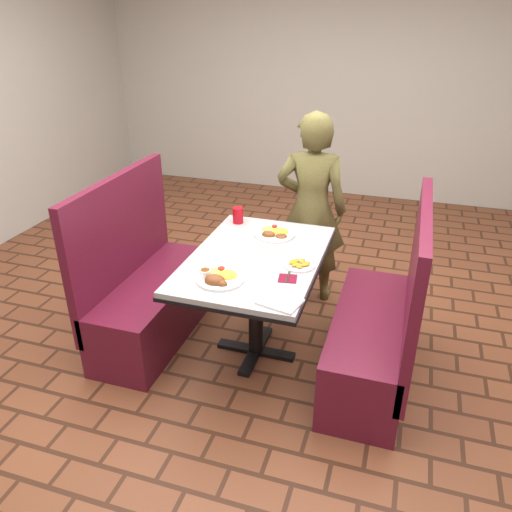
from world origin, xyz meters
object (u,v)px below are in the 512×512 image
(plantain_plate, at_px, (299,264))
(diner_person, at_px, (311,210))
(booth_bench_right, at_px, (378,333))
(far_dinner_plate, at_px, (275,232))
(red_tumbler, at_px, (238,215))
(booth_bench_left, at_px, (149,294))
(near_dinner_plate, at_px, (219,276))
(dining_table, at_px, (256,269))

(plantain_plate, bearing_deg, diner_person, 97.51)
(booth_bench_right, xyz_separation_m, far_dinner_plate, (-0.77, 0.35, 0.45))
(plantain_plate, bearing_deg, booth_bench_right, 5.43)
(plantain_plate, distance_m, red_tumbler, 0.78)
(diner_person, distance_m, far_dinner_plate, 0.56)
(booth_bench_left, height_order, far_dinner_plate, booth_bench_left)
(diner_person, xyz_separation_m, near_dinner_plate, (-0.27, -1.25, 0.03))
(diner_person, distance_m, near_dinner_plate, 1.28)
(far_dinner_plate, bearing_deg, booth_bench_right, -24.12)
(diner_person, height_order, plantain_plate, diner_person)
(diner_person, relative_size, far_dinner_plate, 5.45)
(dining_table, height_order, near_dinner_plate, near_dinner_plate)
(booth_bench_right, relative_size, far_dinner_plate, 4.34)
(booth_bench_left, bearing_deg, plantain_plate, -2.55)
(far_dinner_plate, bearing_deg, near_dinner_plate, -100.81)
(booth_bench_right, bearing_deg, diner_person, 125.55)
(booth_bench_right, distance_m, far_dinner_plate, 0.96)
(booth_bench_left, height_order, near_dinner_plate, booth_bench_left)
(far_dinner_plate, distance_m, plantain_plate, 0.47)
(near_dinner_plate, height_order, far_dinner_plate, near_dinner_plate)
(dining_table, height_order, diner_person, diner_person)
(dining_table, height_order, booth_bench_left, booth_bench_left)
(near_dinner_plate, distance_m, plantain_plate, 0.51)
(dining_table, bearing_deg, booth_bench_right, 0.00)
(booth_bench_left, height_order, diner_person, diner_person)
(dining_table, xyz_separation_m, plantain_plate, (0.29, -0.05, 0.11))
(plantain_plate, relative_size, red_tumbler, 1.69)
(dining_table, bearing_deg, booth_bench_left, 180.00)
(booth_bench_right, bearing_deg, plantain_plate, -174.57)
(booth_bench_left, xyz_separation_m, red_tumbler, (0.51, 0.48, 0.48))
(diner_person, xyz_separation_m, far_dinner_plate, (-0.14, -0.54, 0.02))
(red_tumbler, bearing_deg, plantain_plate, -42.36)
(booth_bench_left, relative_size, booth_bench_right, 1.00)
(booth_bench_left, distance_m, booth_bench_right, 1.60)
(booth_bench_left, distance_m, near_dinner_plate, 0.90)
(far_dinner_plate, xyz_separation_m, red_tumbler, (-0.32, 0.13, 0.03))
(booth_bench_left, distance_m, red_tumbler, 0.85)
(red_tumbler, bearing_deg, near_dinner_plate, -77.84)
(booth_bench_right, bearing_deg, red_tumbler, 156.26)
(diner_person, height_order, red_tumbler, diner_person)
(dining_table, relative_size, diner_person, 0.81)
(dining_table, distance_m, booth_bench_left, 0.86)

